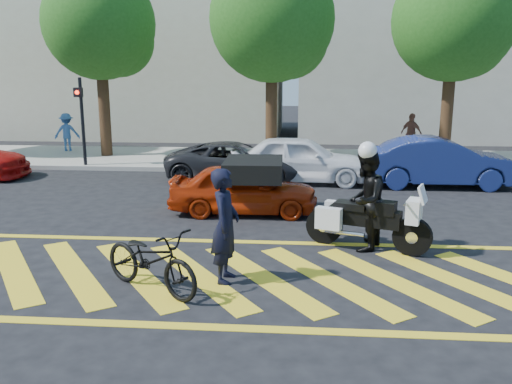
# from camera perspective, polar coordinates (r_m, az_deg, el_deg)

# --- Properties ---
(ground) EXTENTS (90.00, 90.00, 0.00)m
(ground) POSITION_cam_1_polar(r_m,az_deg,el_deg) (9.39, -2.42, -8.85)
(ground) COLOR black
(ground) RESTS_ON ground
(sidewalk) EXTENTS (60.00, 5.00, 0.15)m
(sidewalk) POSITION_cam_1_polar(r_m,az_deg,el_deg) (20.96, 1.59, 3.47)
(sidewalk) COLOR #9E998E
(sidewalk) RESTS_ON ground
(crosswalk) EXTENTS (12.33, 4.00, 0.01)m
(crosswalk) POSITION_cam_1_polar(r_m,az_deg,el_deg) (9.39, -2.66, -8.82)
(crosswalk) COLOR yellow
(crosswalk) RESTS_ON ground
(building_left) EXTENTS (16.00, 8.00, 10.00)m
(building_left) POSITION_cam_1_polar(r_m,az_deg,el_deg) (31.06, -12.85, 15.29)
(building_left) COLOR beige
(building_left) RESTS_ON ground
(building_right) EXTENTS (16.00, 8.00, 11.00)m
(building_right) POSITION_cam_1_polar(r_m,az_deg,el_deg) (30.76, 20.32, 15.80)
(building_right) COLOR beige
(building_right) RESTS_ON ground
(tree_left) EXTENTS (4.20, 4.20, 7.26)m
(tree_left) POSITION_cam_1_polar(r_m,az_deg,el_deg) (22.08, -15.78, 16.29)
(tree_left) COLOR black
(tree_left) RESTS_ON ground
(tree_center) EXTENTS (4.60, 4.60, 7.56)m
(tree_center) POSITION_cam_1_polar(r_m,az_deg,el_deg) (20.81, 2.06, 17.27)
(tree_center) COLOR black
(tree_center) RESTS_ON ground
(tree_right) EXTENTS (4.40, 4.40, 7.41)m
(tree_right) POSITION_cam_1_polar(r_m,az_deg,el_deg) (21.51, 20.38, 16.23)
(tree_right) COLOR black
(tree_right) RESTS_ON ground
(signal_pole) EXTENTS (0.28, 0.43, 3.20)m
(signal_pole) POSITION_cam_1_polar(r_m,az_deg,el_deg) (19.97, -17.90, 7.73)
(signal_pole) COLOR black
(signal_pole) RESTS_ON ground
(officer_bike) EXTENTS (0.50, 0.72, 1.91)m
(officer_bike) POSITION_cam_1_polar(r_m,az_deg,el_deg) (8.91, -3.26, -3.56)
(officer_bike) COLOR black
(officer_bike) RESTS_ON ground
(bicycle) EXTENTS (2.07, 1.68, 1.06)m
(bicycle) POSITION_cam_1_polar(r_m,az_deg,el_deg) (8.77, -11.01, -6.99)
(bicycle) COLOR black
(bicycle) RESTS_ON ground
(police_motorcycle) EXTENTS (2.38, 1.28, 1.10)m
(police_motorcycle) POSITION_cam_1_polar(r_m,az_deg,el_deg) (10.79, 11.44, -2.87)
(police_motorcycle) COLOR black
(police_motorcycle) RESTS_ON ground
(officer_moto) EXTENTS (1.04, 1.16, 1.96)m
(officer_moto) POSITION_cam_1_polar(r_m,az_deg,el_deg) (10.68, 11.44, -0.89)
(officer_moto) COLOR black
(officer_moto) RESTS_ON ground
(red_convertible) EXTENTS (3.63, 1.53, 1.23)m
(red_convertible) POSITION_cam_1_polar(r_m,az_deg,el_deg) (13.23, -1.33, 0.34)
(red_convertible) COLOR #A12407
(red_convertible) RESTS_ON ground
(parked_mid_left) EXTENTS (4.49, 2.22, 1.22)m
(parked_mid_left) POSITION_cam_1_polar(r_m,az_deg,el_deg) (17.19, -2.09, 3.22)
(parked_mid_left) COLOR black
(parked_mid_left) RESTS_ON ground
(parked_mid_right) EXTENTS (4.39, 1.91, 1.47)m
(parked_mid_right) POSITION_cam_1_polar(r_m,az_deg,el_deg) (16.95, 4.68, 3.48)
(parked_mid_right) COLOR white
(parked_mid_right) RESTS_ON ground
(parked_right) EXTENTS (4.49, 1.57, 1.48)m
(parked_right) POSITION_cam_1_polar(r_m,az_deg,el_deg) (17.21, 18.75, 2.99)
(parked_right) COLOR navy
(parked_right) RESTS_ON ground
(pedestrian_left) EXTENTS (1.12, 0.83, 1.55)m
(pedestrian_left) POSITION_cam_1_polar(r_m,az_deg,el_deg) (23.92, -19.28, 5.97)
(pedestrian_left) COLOR #3A65A0
(pedestrian_left) RESTS_ON sidewalk
(pedestrian_right) EXTENTS (0.94, 0.94, 1.61)m
(pedestrian_right) POSITION_cam_1_polar(r_m,az_deg,el_deg) (22.81, 16.04, 5.96)
(pedestrian_right) COLOR brown
(pedestrian_right) RESTS_ON sidewalk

